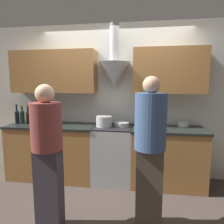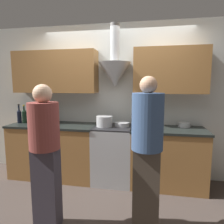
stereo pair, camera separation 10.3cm
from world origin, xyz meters
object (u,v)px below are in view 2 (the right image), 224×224
Objects in this scene: wine_bottle_0 at (19,116)px; wine_bottle_5 at (45,116)px; wine_bottle_4 at (39,116)px; saucepan at (184,125)px; wine_bottle_2 at (30,116)px; wine_bottle_3 at (34,116)px; stock_pot at (104,121)px; person_foreground_right at (147,147)px; wine_bottle_6 at (50,116)px; stove_range at (113,154)px; wine_bottle_1 at (24,116)px; orange_fruit at (156,126)px; mixing_bowl at (122,124)px; person_foreground_left at (45,150)px.

wine_bottle_5 is at bearing 0.15° from wine_bottle_0.
wine_bottle_4 is 2.42m from saucepan.
wine_bottle_3 is at bearing -13.22° from wine_bottle_2.
wine_bottle_5 reaches higher than wine_bottle_3.
person_foreground_right is at bearing -55.43° from stock_pot.
wine_bottle_2 is 0.38m from wine_bottle_6.
wine_bottle_5 is (-1.20, 0.01, 0.59)m from stove_range.
wine_bottle_5 is 0.19× the size of person_foreground_right.
wine_bottle_2 is (0.10, 0.02, -0.01)m from wine_bottle_1.
stove_range is at bearing -0.24° from wine_bottle_0.
wine_bottle_3 is at bearing 178.14° from orange_fruit.
wine_bottle_2 is 2.17m from orange_fruit.
wine_bottle_5 is 1.88m from orange_fruit.
wine_bottle_1 is at bearing 179.43° from stove_range.
wine_bottle_6 is at bearing 177.28° from orange_fruit.
wine_bottle_4 is at bearing -179.63° from wine_bottle_5.
mixing_bowl is at bearing 0.19° from wine_bottle_2.
wine_bottle_1 is at bearing -178.09° from wine_bottle_6.
wine_bottle_0 is 1.04× the size of wine_bottle_2.
wine_bottle_5 is (0.48, 0.00, 0.00)m from wine_bottle_0.
stove_range is 2.86× the size of wine_bottle_1.
wine_bottle_2 is 0.09m from wine_bottle_3.
person_foreground_right reaches higher than mixing_bowl.
wine_bottle_3 is (0.28, 0.01, -0.01)m from wine_bottle_0.
wine_bottle_6 reaches higher than wine_bottle_3.
orange_fruit is at bearing -153.73° from saucepan.
wine_bottle_1 is 0.19m from wine_bottle_3.
wine_bottle_4 is 1.29× the size of stock_pot.
stock_pot is 1.24m from person_foreground_left.
wine_bottle_3 is at bearing 179.40° from stove_range.
person_foreground_left is at bearing -140.82° from saucepan.
wine_bottle_2 is 2.29m from person_foreground_right.
wine_bottle_3 is 2.08m from orange_fruit.
stock_pot is (1.45, -0.04, -0.05)m from wine_bottle_1.
wine_bottle_5 is 1.06m from stock_pot.
stock_pot is at bearing -1.41° from wine_bottle_4.
wine_bottle_5 is 1.37m from person_foreground_left.
stock_pot is at bearing 177.76° from orange_fruit.
wine_bottle_1 is 4.07× the size of orange_fruit.
mixing_bowl is at bearing 111.12° from person_foreground_right.
orange_fruit is at bearing -1.75° from wine_bottle_4.
person_foreground_left reaches higher than wine_bottle_0.
stock_pot is 0.15× the size of person_foreground_right.
mixing_bowl is at bearing 0.38° from wine_bottle_6.
mixing_bowl is at bearing 0.94° from wine_bottle_3.
wine_bottle_1 is 0.96× the size of wine_bottle_6.
person_foreground_right reaches higher than stove_range.
wine_bottle_1 is at bearing -169.28° from wine_bottle_2.
wine_bottle_6 is 2.23m from saucepan.
person_foreground_left reaches higher than wine_bottle_2.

